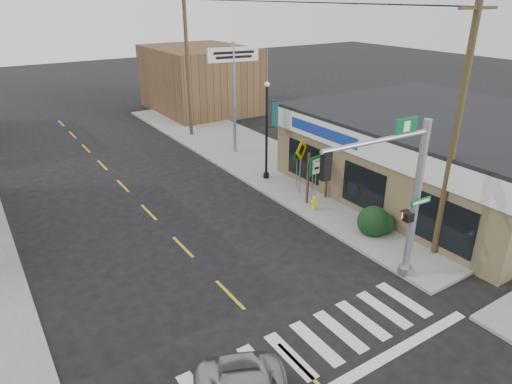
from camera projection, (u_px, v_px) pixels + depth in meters
ground at (298, 364)px, 13.30m from camera, size 140.00×140.00×0.00m
sidewalk_right at (284, 170)px, 27.76m from camera, size 6.00×38.00×0.13m
center_line at (183, 247)px, 19.44m from camera, size 0.12×56.00×0.01m
crosswalk at (290, 356)px, 13.61m from camera, size 11.00×2.20×0.01m
thrift_store at (445, 155)px, 24.35m from camera, size 12.00×14.00×4.00m
bldg_distant_right at (200, 79)px, 41.21m from camera, size 8.00×10.00×5.60m
traffic_signal_pole at (404, 189)px, 15.57m from camera, size 4.87×0.38×6.17m
guide_sign at (318, 169)px, 22.84m from camera, size 1.52×0.13×2.67m
fire_hydrant at (314, 202)px, 22.38m from camera, size 0.22×0.22×0.70m
ped_crossing_sign at (301, 157)px, 23.56m from camera, size 1.17×0.08×3.01m
lamp_post at (268, 124)px, 25.14m from camera, size 0.71×0.56×5.49m
dance_center_sign at (234, 71)px, 28.64m from camera, size 3.33×0.21×7.07m
bare_tree at (415, 152)px, 19.61m from camera, size 2.25×2.25×4.50m
shrub_front at (373, 222)px, 20.15m from camera, size 1.42×1.42×1.07m
shrub_back at (394, 198)px, 22.81m from camera, size 1.11×1.11×0.83m
utility_pole_near at (456, 131)px, 16.77m from camera, size 1.74×0.26×10.02m
utility_pole_far at (187, 63)px, 32.41m from camera, size 1.78×0.27×10.24m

